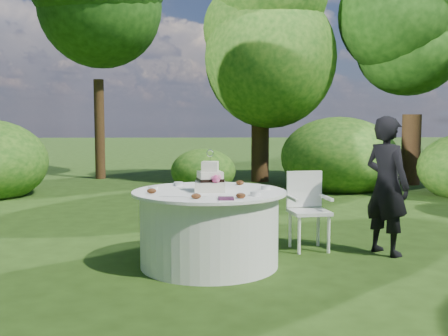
{
  "coord_description": "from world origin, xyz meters",
  "views": [
    {
      "loc": [
        -0.04,
        -5.26,
        1.48
      ],
      "look_at": [
        0.15,
        0.0,
        1.0
      ],
      "focal_mm": 42.0,
      "sensor_mm": 36.0,
      "label": 1
    }
  ],
  "objects_px": {
    "table": "(209,228)",
    "cake": "(210,180)",
    "chair": "(307,204)",
    "guest": "(387,186)",
    "napkins": "(226,198)"
  },
  "relations": [
    {
      "from": "table",
      "to": "cake",
      "type": "height_order",
      "value": "cake"
    },
    {
      "from": "cake",
      "to": "chair",
      "type": "xyz_separation_m",
      "value": [
        1.12,
        0.71,
        -0.37
      ]
    },
    {
      "from": "cake",
      "to": "guest",
      "type": "bearing_deg",
      "value": 12.36
    },
    {
      "from": "napkins",
      "to": "chair",
      "type": "relative_size",
      "value": 0.16
    },
    {
      "from": "guest",
      "to": "cake",
      "type": "distance_m",
      "value": 2.0
    },
    {
      "from": "napkins",
      "to": "guest",
      "type": "distance_m",
      "value": 2.06
    },
    {
      "from": "cake",
      "to": "chair",
      "type": "height_order",
      "value": "cake"
    },
    {
      "from": "guest",
      "to": "table",
      "type": "height_order",
      "value": "guest"
    },
    {
      "from": "guest",
      "to": "napkins",
      "type": "bearing_deg",
      "value": 87.74
    },
    {
      "from": "cake",
      "to": "chair",
      "type": "bearing_deg",
      "value": 32.36
    },
    {
      "from": "guest",
      "to": "chair",
      "type": "relative_size",
      "value": 1.71
    },
    {
      "from": "guest",
      "to": "cake",
      "type": "height_order",
      "value": "guest"
    },
    {
      "from": "cake",
      "to": "table",
      "type": "bearing_deg",
      "value": 103.52
    },
    {
      "from": "guest",
      "to": "table",
      "type": "bearing_deg",
      "value": 70.36
    },
    {
      "from": "table",
      "to": "cake",
      "type": "relative_size",
      "value": 3.7
    }
  ]
}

